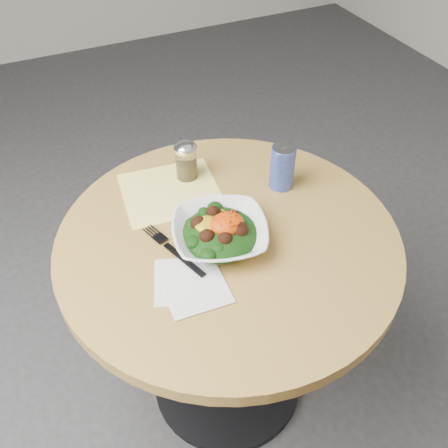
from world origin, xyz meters
name	(u,v)px	position (x,y,z in m)	size (l,w,h in m)	color
ground	(227,381)	(0.00, 0.00, 0.00)	(6.00, 6.00, 0.00)	#303033
table	(228,284)	(0.00, 0.00, 0.55)	(0.90, 0.90, 0.75)	black
cloth_napkin	(171,191)	(-0.07, 0.23, 0.75)	(0.27, 0.25, 0.00)	yellow
paper_napkins	(190,284)	(-0.15, -0.11, 0.75)	(0.19, 0.20, 0.00)	silver
salad_bowl	(220,232)	(-0.03, -0.01, 0.78)	(0.30, 0.30, 0.09)	white
fork	(172,249)	(-0.15, 0.01, 0.76)	(0.09, 0.23, 0.00)	black
spice_shaker	(186,161)	(-0.01, 0.28, 0.81)	(0.07, 0.07, 0.12)	silver
beverage_can	(282,167)	(0.23, 0.13, 0.82)	(0.07, 0.07, 0.13)	#0D1990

